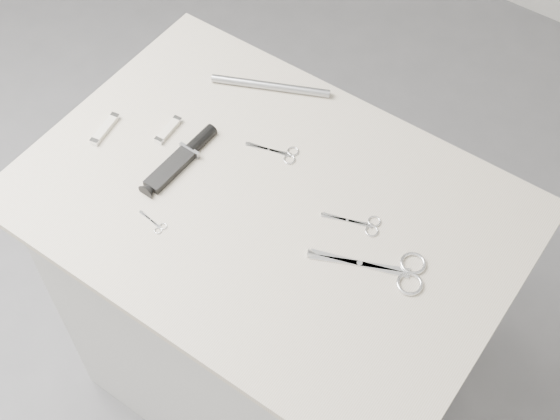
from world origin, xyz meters
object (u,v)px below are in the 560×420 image
Objects in this scene: pocket_knife_b at (168,130)px; sheathed_knife at (184,156)px; plinth at (271,313)px; embroidery_scissors_b at (281,153)px; embroidery_scissors_a at (361,224)px; pocket_knife_a at (105,129)px; large_shears at (393,270)px; metal_rail at (271,86)px; tiny_scissors at (155,224)px.

sheathed_knife is at bearing -121.57° from pocket_knife_b.
embroidery_scissors_b reaches higher than plinth.
embroidery_scissors_a is 1.25× the size of pocket_knife_a.
embroidery_scissors_b is 1.21× the size of pocket_knife_a.
large_shears is (0.29, 0.01, 0.47)m from plinth.
embroidery_scissors_a is 0.24m from embroidery_scissors_b.
pocket_knife_a is 1.16× the size of pocket_knife_b.
pocket_knife_b reaches higher than large_shears.
metal_rail is (-0.18, 0.26, 0.48)m from plinth.
pocket_knife_b is at bearing 164.85° from embroidery_scissors_a.
embroidery_scissors_b is (-0.05, 0.12, 0.47)m from plinth.
plinth is at bearing -179.96° from embroidery_scissors_a.
sheathed_knife reaches higher than metal_rail.
pocket_knife_a reaches higher than embroidery_scissors_b.
embroidery_scissors_a is 1.46× the size of pocket_knife_b.
large_shears is 0.57m from pocket_knife_b.
large_shears is at bearing -48.03° from embroidery_scissors_a.
plinth is 0.52m from sheathed_knife.
sheathed_knife is (-0.21, -0.01, 0.48)m from plinth.
plinth is at bearing -86.62° from sheathed_knife.
tiny_scissors is 0.85× the size of pocket_knife_b.
pocket_knife_b reaches higher than embroidery_scissors_b.
large_shears reaches higher than embroidery_scissors_b.
embroidery_scissors_b is 0.20m from sheathed_knife.
tiny_scissors is at bearing -126.73° from pocket_knife_a.
large_shears is 0.69m from pocket_knife_a.
plinth is 0.52m from tiny_scissors.
pocket_knife_b is at bearing 174.14° from plinth.
sheathed_knife reaches higher than plinth.
embroidery_scissors_a is 0.59× the size of sheathed_knife.
embroidery_scissors_b is 0.57× the size of sheathed_knife.
pocket_knife_b reaches higher than embroidery_scissors_a.
pocket_knife_a and pocket_knife_b have the same top height.
embroidery_scissors_a is 0.59m from pocket_knife_a.
pocket_knife_b is at bearing 64.95° from sheathed_knife.
tiny_scissors is at bearing -158.76° from sheathed_knife.
plinth is 3.34× the size of metal_rail.
plinth is at bearing -101.09° from pocket_knife_b.
plinth is 0.51m from embroidery_scissors_a.
sheathed_knife reaches higher than tiny_scissors.
pocket_knife_a is at bearing -125.33° from metal_rail.
embroidery_scissors_b is 0.19m from metal_rail.
embroidery_scissors_a is 0.47m from pocket_knife_b.
metal_rail is at bearing 115.94° from embroidery_scissors_b.
pocket_knife_a reaches higher than large_shears.
embroidery_scissors_a is (0.18, 0.06, 0.47)m from plinth.
pocket_knife_b reaches higher than plinth.
plinth is 7.66× the size of embroidery_scissors_a.
large_shears is 0.47m from tiny_scissors.
plinth is 9.60× the size of pocket_knife_a.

